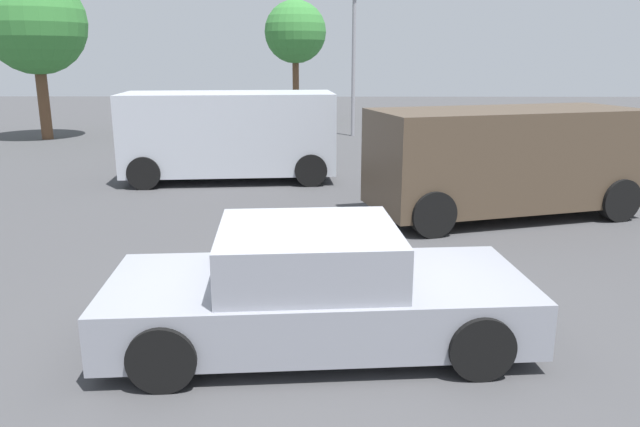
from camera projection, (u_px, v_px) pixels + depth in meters
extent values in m
plane|color=#424244|center=(313.00, 335.00, 6.66)|extent=(80.00, 80.00, 0.00)
cube|color=gray|center=(318.00, 302.00, 6.42)|extent=(4.49, 2.17, 0.57)
cube|color=gray|center=(308.00, 253.00, 6.27)|extent=(1.96, 1.82, 0.54)
cube|color=slate|center=(391.00, 251.00, 6.33)|extent=(0.19, 1.54, 0.46)
cube|color=slate|center=(224.00, 255.00, 6.21)|extent=(0.19, 1.54, 0.46)
cylinder|color=black|center=(434.00, 281.00, 7.38)|extent=(0.66, 0.27, 0.64)
cylinder|color=black|center=(480.00, 346.00, 5.72)|extent=(0.66, 0.27, 0.64)
cylinder|color=black|center=(189.00, 287.00, 7.18)|extent=(0.66, 0.27, 0.64)
cylinder|color=black|center=(163.00, 357.00, 5.52)|extent=(0.66, 0.27, 0.64)
cube|color=#B2B7C1|center=(229.00, 132.00, 14.76)|extent=(5.21, 2.54, 1.90)
cube|color=slate|center=(330.00, 114.00, 14.87)|extent=(0.22, 1.73, 0.76)
cylinder|color=black|center=(305.00, 157.00, 16.06)|extent=(0.78, 0.33, 0.76)
cylinder|color=black|center=(311.00, 170.00, 14.19)|extent=(0.78, 0.33, 0.76)
cylinder|color=black|center=(158.00, 159.00, 15.73)|extent=(0.78, 0.33, 0.76)
cylinder|color=black|center=(144.00, 173.00, 13.86)|extent=(0.78, 0.33, 0.76)
cube|color=#4C3D2D|center=(504.00, 157.00, 11.37)|extent=(5.33, 3.29, 1.79)
cube|color=slate|center=(615.00, 132.00, 11.92)|extent=(0.52, 1.61, 0.72)
cylinder|color=black|center=(555.00, 180.00, 12.92)|extent=(0.84, 0.47, 0.80)
cylinder|color=black|center=(619.00, 200.00, 11.19)|extent=(0.84, 0.47, 0.80)
cylinder|color=black|center=(390.00, 191.00, 11.92)|extent=(0.84, 0.47, 0.80)
cylinder|color=black|center=(432.00, 214.00, 10.19)|extent=(0.84, 0.47, 0.80)
cylinder|color=gray|center=(475.00, 163.00, 14.78)|extent=(0.13, 0.13, 0.86)
cylinder|color=gray|center=(469.00, 164.00, 14.73)|extent=(0.13, 0.13, 0.86)
cube|color=#339959|center=(474.00, 133.00, 14.57)|extent=(0.45, 0.35, 0.61)
cylinder|color=#339959|center=(483.00, 135.00, 14.65)|extent=(0.09, 0.09, 0.72)
cylinder|color=#339959|center=(465.00, 136.00, 14.52)|extent=(0.09, 0.09, 0.72)
sphere|color=beige|center=(475.00, 116.00, 14.46)|extent=(0.23, 0.23, 0.23)
cylinder|color=gray|center=(354.00, 67.00, 22.58)|extent=(0.14, 0.14, 5.12)
cylinder|color=brown|center=(44.00, 101.00, 21.98)|extent=(0.40, 0.40, 2.75)
sphere|color=#387F38|center=(35.00, 23.00, 21.29)|extent=(3.55, 3.55, 3.55)
cylinder|color=brown|center=(296.00, 89.00, 28.03)|extent=(0.30, 0.30, 2.97)
sphere|color=#387F38|center=(295.00, 32.00, 27.39)|extent=(2.79, 2.79, 2.79)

